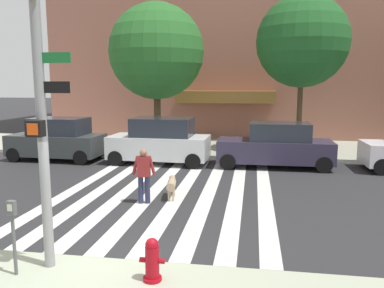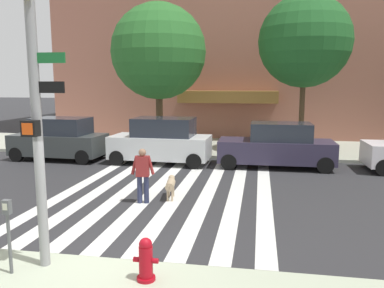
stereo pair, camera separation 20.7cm
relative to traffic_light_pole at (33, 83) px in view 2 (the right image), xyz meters
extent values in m
plane|color=#2B2B2D|center=(0.89, 6.09, -3.52)|extent=(160.00, 160.00, 0.00)
cube|color=#AAAE9C|center=(0.89, 14.64, -3.45)|extent=(80.00, 6.00, 0.15)
cube|color=silver|center=(-2.21, 6.09, -3.52)|extent=(0.45, 10.51, 0.01)
cube|color=silver|center=(-1.31, 6.09, -3.52)|extent=(0.45, 10.51, 0.01)
cube|color=silver|center=(-0.41, 6.09, -3.52)|extent=(0.45, 10.51, 0.01)
cube|color=silver|center=(0.49, 6.09, -3.52)|extent=(0.45, 10.51, 0.01)
cube|color=silver|center=(1.39, 6.09, -3.52)|extent=(0.45, 10.51, 0.01)
cube|color=silver|center=(2.29, 6.09, -3.52)|extent=(0.45, 10.51, 0.01)
cube|color=silver|center=(3.19, 6.09, -3.52)|extent=(0.45, 10.51, 0.01)
cube|color=silver|center=(4.09, 6.09, -3.52)|extent=(0.45, 10.51, 0.01)
cube|color=olive|center=(1.98, 17.04, -0.77)|extent=(5.86, 1.60, 0.70)
cylinder|color=gray|center=(-0.01, 0.05, -0.47)|extent=(0.18, 0.18, 5.80)
cube|color=black|center=(-0.01, -0.15, -0.77)|extent=(0.28, 0.18, 0.28)
cube|color=#E54C14|center=(-0.01, -0.25, -0.77)|extent=(0.20, 0.01, 0.20)
cube|color=#19662D|center=(0.29, 0.05, 0.43)|extent=(0.60, 0.03, 0.18)
cube|color=black|center=(0.27, 0.05, -0.07)|extent=(0.56, 0.03, 0.20)
cylinder|color=#A50B17|center=(2.02, -0.17, -3.34)|extent=(0.32, 0.32, 0.06)
cylinder|color=#A50B17|center=(2.02, -0.17, -3.04)|extent=(0.24, 0.24, 0.55)
sphere|color=#A50B17|center=(2.02, -0.17, -2.72)|extent=(0.23, 0.23, 0.23)
cylinder|color=#A50B17|center=(1.85, -0.17, -3.01)|extent=(0.10, 0.09, 0.09)
cylinder|color=#A50B17|center=(2.19, -0.17, -3.01)|extent=(0.10, 0.09, 0.09)
cylinder|color=#515456|center=(-0.43, -0.36, -2.82)|extent=(0.06, 0.06, 1.10)
cube|color=#515456|center=(-0.43, -0.36, -2.14)|extent=(0.14, 0.10, 0.26)
cube|color=beige|center=(-0.43, -0.41, -2.12)|extent=(0.09, 0.01, 0.12)
cube|color=#363B3C|center=(-5.33, 10.26, -2.80)|extent=(4.30, 2.02, 0.94)
cube|color=#232833|center=(-5.16, 10.26, -1.94)|extent=(2.51, 1.74, 0.77)
cylinder|color=black|center=(-7.00, 9.46, -3.19)|extent=(0.67, 0.24, 0.66)
cylinder|color=black|center=(-6.94, 11.18, -3.19)|extent=(0.67, 0.24, 0.66)
cylinder|color=black|center=(-3.72, 9.35, -3.19)|extent=(0.67, 0.24, 0.66)
cylinder|color=black|center=(-3.66, 11.06, -3.19)|extent=(0.67, 0.24, 0.66)
cube|color=silver|center=(-0.44, 10.26, -2.78)|extent=(4.42, 2.05, 0.98)
cube|color=#232833|center=(-0.26, 10.26, -1.89)|extent=(2.65, 1.77, 0.80)
cylinder|color=black|center=(-2.17, 9.43, -3.19)|extent=(0.67, 0.24, 0.66)
cylinder|color=black|center=(-2.12, 11.19, -3.19)|extent=(0.67, 0.24, 0.66)
cylinder|color=black|center=(1.24, 9.33, -3.19)|extent=(0.67, 0.24, 0.66)
cylinder|color=black|center=(1.29, 11.09, -3.19)|extent=(0.67, 0.24, 0.66)
cube|color=#2F2940|center=(4.58, 10.26, -2.82)|extent=(4.78, 1.85, 0.91)
cube|color=#232833|center=(4.77, 10.26, -1.99)|extent=(2.49, 1.62, 0.74)
cylinder|color=black|center=(2.67, 9.42, -3.19)|extent=(0.66, 0.22, 0.66)
cylinder|color=black|center=(2.67, 11.08, -3.19)|extent=(0.66, 0.22, 0.66)
cylinder|color=black|center=(6.49, 9.44, -3.19)|extent=(0.66, 0.22, 0.66)
cylinder|color=black|center=(6.48, 11.10, -3.19)|extent=(0.66, 0.22, 0.66)
cylinder|color=black|center=(8.64, 9.38, -3.19)|extent=(0.66, 0.22, 0.66)
cylinder|color=black|center=(8.64, 11.13, -3.19)|extent=(0.66, 0.22, 0.66)
cylinder|color=#4C3823|center=(-1.23, 13.16, -1.54)|extent=(0.35, 0.35, 3.65)
sphere|color=#286628|center=(-1.23, 13.16, 1.61)|extent=(4.81, 4.81, 4.81)
cylinder|color=#4C3823|center=(5.92, 13.47, -1.29)|extent=(0.26, 0.26, 4.16)
sphere|color=#1E5623|center=(5.92, 13.47, 2.01)|extent=(4.42, 4.42, 4.42)
cylinder|color=#282D4C|center=(0.44, 4.47, -3.11)|extent=(0.17, 0.17, 0.82)
cylinder|color=#282D4C|center=(0.63, 4.50, -3.11)|extent=(0.17, 0.17, 0.82)
cube|color=maroon|center=(0.53, 4.48, -2.40)|extent=(0.41, 0.29, 0.60)
cylinder|color=maroon|center=(0.30, 4.45, -2.37)|extent=(0.23, 0.12, 0.57)
cylinder|color=maroon|center=(0.77, 4.52, -2.37)|extent=(0.23, 0.12, 0.57)
sphere|color=#936B51|center=(0.53, 4.48, -1.99)|extent=(0.25, 0.25, 0.22)
cylinder|color=tan|center=(1.24, 5.04, -3.07)|extent=(0.36, 0.75, 0.26)
sphere|color=tan|center=(1.17, 5.47, -2.97)|extent=(0.23, 0.23, 0.20)
cylinder|color=tan|center=(1.30, 4.58, -3.02)|extent=(0.07, 0.24, 0.16)
cylinder|color=tan|center=(1.13, 5.28, -3.36)|extent=(0.06, 0.06, 0.32)
cylinder|color=tan|center=(1.27, 5.30, -3.36)|extent=(0.06, 0.06, 0.32)
cylinder|color=tan|center=(1.21, 4.78, -3.36)|extent=(0.06, 0.06, 0.32)
cylinder|color=tan|center=(1.34, 4.80, -3.36)|extent=(0.06, 0.06, 0.32)
camera|label=1|loc=(3.68, -6.21, -0.02)|focal=36.08mm
camera|label=2|loc=(3.88, -6.17, -0.02)|focal=36.08mm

